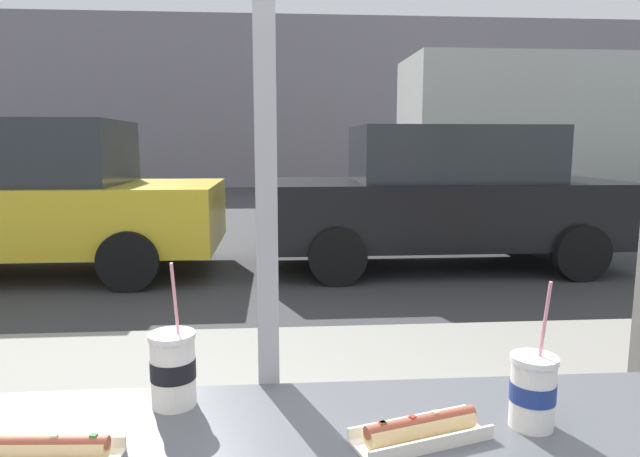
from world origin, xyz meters
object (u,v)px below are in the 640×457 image
object	(u,v)px
soda_cup_left	(173,368)
soda_cup_right	(533,390)
parked_car_black	(443,197)
hotdog_tray_far	(421,429)
parked_car_yellow	(26,198)
box_truck	(561,134)
hotdog_tray_near	(43,451)

from	to	relation	value
soda_cup_left	soda_cup_right	size ratio (longest dim) A/B	1.05
soda_cup_right	parked_car_black	world-z (taller)	parked_car_black
hotdog_tray_far	parked_car_yellow	world-z (taller)	parked_car_yellow
soda_cup_left	parked_car_yellow	world-z (taller)	parked_car_yellow
soda_cup_right	box_truck	xyz separation A→B (m)	(5.34, 10.29, 0.68)
hotdog_tray_near	parked_car_black	world-z (taller)	parked_car_black
parked_car_black	hotdog_tray_far	bearing A→B (deg)	-107.02
soda_cup_left	box_truck	distance (m)	11.85
hotdog_tray_near	hotdog_tray_far	size ratio (longest dim) A/B	0.97
parked_car_black	box_truck	world-z (taller)	box_truck
parked_car_yellow	parked_car_black	world-z (taller)	parked_car_yellow
parked_car_black	hotdog_tray_near	bearing A→B (deg)	-112.98
soda_cup_right	box_truck	distance (m)	11.62
soda_cup_right	parked_car_black	distance (m)	6.00
parked_car_yellow	box_truck	size ratio (longest dim) A/B	0.65
soda_cup_right	hotdog_tray_far	bearing A→B (deg)	-171.09
soda_cup_right	box_truck	size ratio (longest dim) A/B	0.04
hotdog_tray_near	box_truck	world-z (taller)	box_truck
parked_car_yellow	box_truck	distance (m)	9.93
hotdog_tray_near	hotdog_tray_far	xyz separation A→B (m)	(0.70, 0.02, -0.00)
box_truck	soda_cup_left	bearing A→B (deg)	-120.96
hotdog_tray_far	parked_car_black	world-z (taller)	parked_car_black
hotdog_tray_far	parked_car_yellow	bearing A→B (deg)	118.97
soda_cup_left	parked_car_black	distance (m)	6.09
parked_car_yellow	soda_cup_left	bearing A→B (deg)	-64.22
soda_cup_right	hotdog_tray_near	size ratio (longest dim) A/B	1.11
hotdog_tray_near	parked_car_yellow	distance (m)	6.37
hotdog_tray_near	box_truck	bearing A→B (deg)	58.76
hotdog_tray_far	parked_car_black	xyz separation A→B (m)	(1.78, 5.83, -0.11)
soda_cup_right	hotdog_tray_near	xyz separation A→B (m)	(-0.93, -0.06, -0.05)
hotdog_tray_near	parked_car_black	distance (m)	6.36
soda_cup_left	hotdog_tray_far	size ratio (longest dim) A/B	1.13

